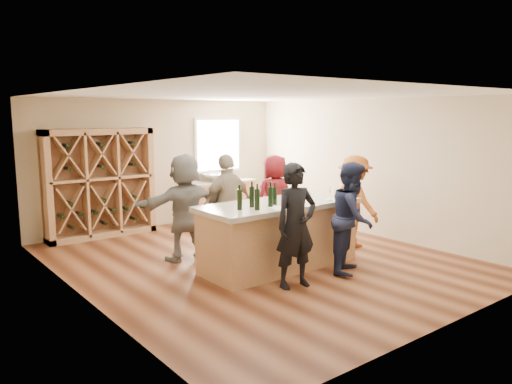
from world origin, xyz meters
TOP-DOWN VIEW (x-y plane):
  - floor at (0.00, 0.00)m, footprint 6.00×7.00m
  - ceiling at (0.00, 0.00)m, footprint 6.00×7.00m
  - wall_back at (0.00, 3.55)m, footprint 6.00×0.10m
  - wall_front at (0.00, -3.55)m, footprint 6.00×0.10m
  - wall_left at (-3.05, 0.00)m, footprint 0.10×7.00m
  - wall_right at (3.05, 0.00)m, footprint 0.10×7.00m
  - window_frame at (1.50, 3.47)m, footprint 1.30×0.06m
  - window_pane at (1.50, 3.44)m, footprint 1.18×0.01m
  - wine_rack at (-1.50, 3.27)m, footprint 2.20×0.45m
  - back_counter_base at (1.40, 3.20)m, footprint 1.60×0.58m
  - back_counter_top at (1.40, 3.20)m, footprint 1.70×0.62m
  - sink at (1.20, 3.20)m, footprint 0.54×0.54m
  - faucet at (1.20, 3.38)m, footprint 0.02×0.02m
  - tasting_counter_base at (0.01, -0.53)m, footprint 2.60×1.00m
  - tasting_counter_top at (0.01, -0.53)m, footprint 2.72×1.12m
  - wine_bottle_a at (-0.86, -0.63)m, footprint 0.08×0.08m
  - wine_bottle_b at (-0.67, -0.81)m, footprint 0.10×0.10m
  - wine_bottle_c at (-0.59, -0.58)m, footprint 0.09×0.09m
  - wine_bottle_d at (-0.35, -0.73)m, footprint 0.08×0.08m
  - wine_bottle_e at (-0.18, -0.63)m, footprint 0.07×0.07m
  - wine_glass_a at (-0.28, -1.02)m, footprint 0.07×0.07m
  - wine_glass_b at (0.26, -1.00)m, footprint 0.08×0.08m
  - wine_glass_c at (0.76, -0.95)m, footprint 0.09×0.09m
  - wine_glass_d at (0.42, -0.65)m, footprint 0.08×0.08m
  - wine_glass_e at (0.95, -0.79)m, footprint 0.09×0.09m
  - tasting_menu_a at (-0.32, -0.88)m, footprint 0.27×0.33m
  - tasting_menu_b at (0.22, -0.96)m, footprint 0.28×0.35m
  - tasting_menu_c at (0.92, -0.89)m, footprint 0.33×0.39m
  - person_near_left at (-0.41, -1.38)m, footprint 0.73×0.58m
  - person_near_right at (0.75, -1.42)m, footprint 0.97×0.85m
  - person_server at (2.00, -0.39)m, footprint 0.62×1.16m
  - person_far_mid at (-0.14, 0.72)m, footprint 1.07×0.58m
  - person_far_right at (1.04, 0.81)m, footprint 0.88×0.62m
  - person_far_left at (-0.97, 0.81)m, footprint 1.74×0.73m
  - wine_bottle_f at (0.06, -0.83)m, footprint 0.07×0.07m

SIDE VIEW (x-z plane):
  - floor at x=0.00m, z-range -0.10..0.00m
  - back_counter_base at x=1.40m, z-range 0.00..0.86m
  - tasting_counter_base at x=0.01m, z-range 0.00..1.00m
  - person_far_right at x=1.04m, z-range 0.00..1.71m
  - person_server at x=2.00m, z-range 0.00..1.73m
  - person_near_right at x=0.75m, z-range 0.00..1.76m
  - back_counter_top at x=1.40m, z-range 0.86..0.92m
  - person_far_mid at x=-0.14m, z-range 0.00..1.79m
  - person_near_left at x=-0.41m, z-range 0.00..1.81m
  - person_far_left at x=-0.97m, z-range 0.00..1.84m
  - sink at x=1.20m, z-range 0.92..1.11m
  - tasting_counter_top at x=0.01m, z-range 1.00..1.08m
  - faucet at x=1.20m, z-range 0.92..1.22m
  - tasting_menu_a at x=-0.32m, z-range 1.08..1.08m
  - tasting_menu_b at x=0.22m, z-range 1.08..1.08m
  - tasting_menu_c at x=0.92m, z-range 1.08..1.08m
  - wine_rack at x=-1.50m, z-range 0.00..2.20m
  - wine_glass_a at x=-0.28m, z-range 1.08..1.24m
  - wine_glass_c at x=0.76m, z-range 1.08..1.26m
  - wine_glass_d at x=0.42m, z-range 1.08..1.26m
  - wine_glass_e at x=0.95m, z-range 1.08..1.28m
  - wine_glass_b at x=0.26m, z-range 1.08..1.28m
  - wine_bottle_e at x=-0.18m, z-range 1.08..1.35m
  - wine_bottle_f at x=0.06m, z-range 1.08..1.38m
  - wine_bottle_a at x=-0.86m, z-range 1.08..1.38m
  - wine_bottle_d at x=-0.35m, z-range 1.08..1.39m
  - wine_bottle_b at x=-0.67m, z-range 1.08..1.39m
  - wine_bottle_c at x=-0.59m, z-range 1.08..1.40m
  - wall_back at x=0.00m, z-range 0.00..2.80m
  - wall_front at x=0.00m, z-range 0.00..2.80m
  - wall_left at x=-3.05m, z-range 0.00..2.80m
  - wall_right at x=3.05m, z-range 0.00..2.80m
  - window_frame at x=1.50m, z-range 1.10..2.40m
  - window_pane at x=1.50m, z-range 1.16..2.34m
  - ceiling at x=0.00m, z-range 2.80..2.90m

